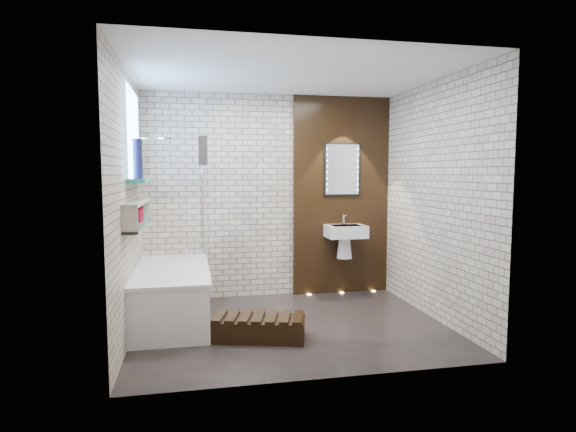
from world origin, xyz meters
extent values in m
plane|color=black|center=(0.00, 0.00, 0.00)|extent=(3.20, 3.20, 0.00)
cube|color=#B09B8C|center=(0.00, 1.30, 1.30)|extent=(3.20, 0.04, 2.60)
cube|color=#B09B8C|center=(0.00, -1.30, 1.30)|extent=(3.20, 0.04, 2.60)
cube|color=#B09B8C|center=(-1.60, 0.00, 1.30)|extent=(0.04, 2.60, 2.60)
cube|color=#B09B8C|center=(1.60, 0.00, 1.30)|extent=(0.04, 2.60, 2.60)
plane|color=white|center=(0.00, 0.00, 2.60)|extent=(3.20, 3.20, 0.00)
cube|color=black|center=(0.95, 1.27, 1.30)|extent=(1.30, 0.06, 2.60)
cube|color=#7FADE0|center=(-1.59, 0.35, 2.00)|extent=(0.03, 1.00, 0.90)
cube|color=teal|center=(-1.51, 0.35, 1.53)|extent=(0.18, 1.00, 0.04)
cube|color=teal|center=(-1.53, 0.15, 1.08)|extent=(0.14, 1.30, 0.03)
cube|color=#B2A899|center=(-1.53, 0.15, 1.32)|extent=(0.14, 1.30, 0.03)
cube|color=#B2A899|center=(-1.53, -0.48, 1.20)|extent=(0.14, 0.03, 0.26)
cube|color=#B2A899|center=(-1.53, 0.79, 1.20)|extent=(0.14, 0.03, 0.26)
cube|color=white|center=(-1.23, 0.45, 0.28)|extent=(0.75, 1.70, 0.55)
cube|color=white|center=(-1.23, 0.45, 0.57)|extent=(0.79, 1.74, 0.03)
cylinder|color=silver|center=(-1.08, 1.18, 0.64)|extent=(0.04, 0.04, 0.12)
cube|color=white|center=(-0.87, 0.89, 1.28)|extent=(0.01, 0.78, 1.40)
cube|color=black|center=(-0.87, 0.60, 1.85)|extent=(0.09, 0.24, 0.32)
cylinder|color=silver|center=(-1.30, 0.95, 2.00)|extent=(0.18, 0.18, 0.02)
cube|color=white|center=(0.95, 1.06, 0.85)|extent=(0.50, 0.36, 0.16)
cone|color=white|center=(0.95, 1.11, 0.63)|extent=(0.20, 0.20, 0.28)
cylinder|color=silver|center=(0.95, 1.16, 1.00)|extent=(0.03, 0.03, 0.14)
cube|color=black|center=(0.95, 1.24, 1.65)|extent=(0.50, 0.02, 0.70)
cube|color=silver|center=(0.95, 1.23, 1.65)|extent=(0.45, 0.01, 0.65)
cube|color=black|center=(-0.38, -0.30, 0.10)|extent=(0.97, 0.62, 0.20)
cylinder|color=#AB521A|center=(-1.53, -0.21, 1.15)|extent=(0.05, 0.05, 0.10)
cylinder|color=maroon|center=(-1.53, -0.28, 1.16)|extent=(0.05, 0.05, 0.12)
cylinder|color=maroon|center=(-1.53, 0.46, 1.18)|extent=(0.06, 0.06, 0.16)
cylinder|color=maroon|center=(-1.53, 0.29, 1.16)|extent=(0.07, 0.07, 0.13)
cylinder|color=#16183E|center=(-1.50, 0.02, 1.74)|extent=(0.09, 0.09, 0.38)
cylinder|color=#FFD899|center=(0.50, 1.20, 0.01)|extent=(0.06, 0.06, 0.01)
cylinder|color=#FFD899|center=(0.95, 1.20, 0.01)|extent=(0.06, 0.06, 0.01)
cylinder|color=#FFD899|center=(1.40, 1.20, 0.01)|extent=(0.06, 0.06, 0.01)
camera|label=1|loc=(-0.99, -4.74, 1.61)|focal=29.47mm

